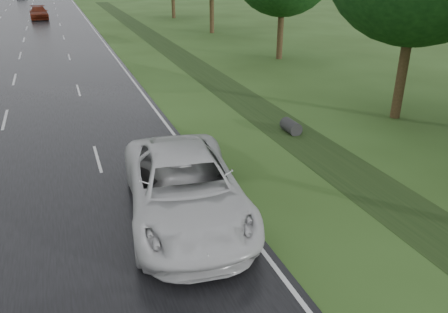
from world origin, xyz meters
name	(u,v)px	position (x,y,z in m)	size (l,w,h in m)	color
road	(26,32)	(0.00, 45.00, 0.02)	(14.00, 180.00, 0.04)	black
edge_stripe_east	(94,29)	(6.75, 45.00, 0.04)	(0.12, 180.00, 0.01)	silver
center_line	(26,32)	(0.00, 45.00, 0.04)	(0.12, 180.00, 0.01)	silver
drainage_ditch	(220,83)	(11.50, 18.71, 0.04)	(2.20, 120.00, 0.56)	#1C3113
white_pickup	(185,188)	(5.42, 5.05, 0.95)	(3.03, 6.57, 1.83)	silver
far_car_red	(39,13)	(1.30, 56.50, 0.80)	(2.12, 5.21, 1.51)	maroon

